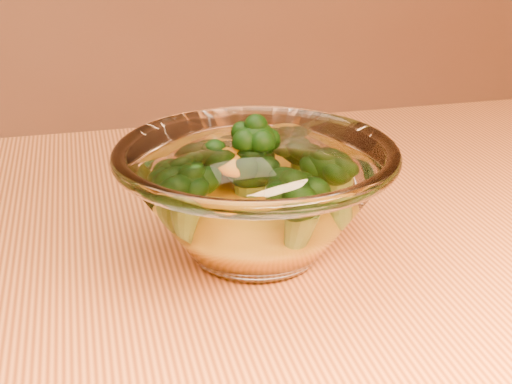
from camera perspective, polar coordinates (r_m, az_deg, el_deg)
The scene contains 3 objects.
glass_bowl at distance 0.54m, azimuth 0.00°, elevation -0.45°, with size 0.21×0.21×0.09m.
cheese_sauce at distance 0.55m, azimuth -0.00°, elevation -2.36°, with size 0.11×0.11×0.03m, color #FF9D15.
broccoli_heap at distance 0.54m, azimuth -0.35°, elevation 1.08°, with size 0.14×0.15×0.08m.
Camera 1 is at (-0.08, -0.42, 1.02)m, focal length 50.00 mm.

